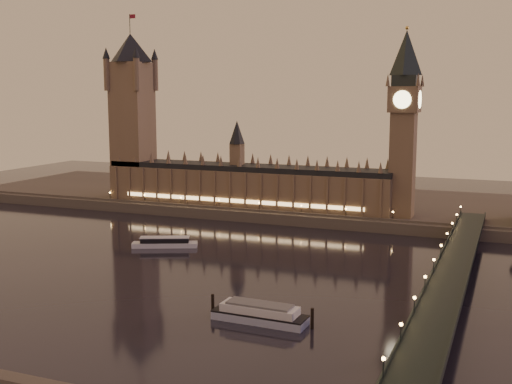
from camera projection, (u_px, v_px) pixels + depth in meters
ground at (222, 272)px, 269.09m from camera, size 700.00×700.00×0.00m
far_embankment at (374, 206)px, 408.68m from camera, size 560.00×130.00×6.00m
palace_of_westminster at (246, 180)px, 391.54m from camera, size 180.00×26.62×52.00m
victoria_tower at (132, 107)px, 414.50m from camera, size 31.68×31.68×118.00m
big_ben at (404, 112)px, 350.22m from camera, size 17.68×17.68×104.00m
westminster_bridge at (449, 283)px, 234.27m from camera, size 13.20×260.00×15.30m
cruise_boat_a at (165, 243)px, 312.63m from camera, size 31.55×19.00×5.04m
moored_barge at (260, 313)px, 209.83m from camera, size 36.69×9.86×6.73m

